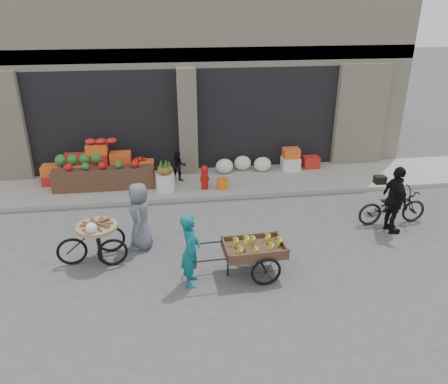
{
  "coord_description": "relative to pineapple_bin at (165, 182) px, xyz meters",
  "views": [
    {
      "loc": [
        -0.66,
        -7.8,
        5.11
      ],
      "look_at": [
        0.56,
        1.08,
        1.1
      ],
      "focal_mm": 35.0,
      "sensor_mm": 36.0,
      "label": 1
    }
  ],
  "objects": [
    {
      "name": "vendor_grey",
      "position": [
        -0.57,
        -2.79,
        0.39
      ],
      "size": [
        0.49,
        0.75,
        1.52
      ],
      "primitive_type": "imported",
      "rotation": [
        0.0,
        0.0,
        -1.56
      ],
      "color": "slate",
      "rests_on": "ground"
    },
    {
      "name": "right_bay_goods",
      "position": [
        3.36,
        1.1,
        0.04
      ],
      "size": [
        3.35,
        0.6,
        0.7
      ],
      "color": "silver",
      "rests_on": "sidewalk"
    },
    {
      "name": "orange_bucket",
      "position": [
        1.6,
        -0.1,
        -0.1
      ],
      "size": [
        0.32,
        0.32,
        0.3
      ],
      "primitive_type": "cylinder",
      "color": "orange",
      "rests_on": "sidewalk"
    },
    {
      "name": "fruit_display",
      "position": [
        -1.73,
        0.78,
        0.3
      ],
      "size": [
        3.1,
        1.12,
        1.24
      ],
      "color": "#B32318",
      "rests_on": "sidewalk"
    },
    {
      "name": "cyclist",
      "position": [
        5.26,
        -2.9,
        0.45
      ],
      "size": [
        0.42,
        0.97,
        1.64
      ],
      "primitive_type": "imported",
      "rotation": [
        0.0,
        0.0,
        1.59
      ],
      "color": "black",
      "rests_on": "ground"
    },
    {
      "name": "vendor_woman",
      "position": [
        0.43,
        -4.32,
        0.37
      ],
      "size": [
        0.45,
        0.6,
        1.49
      ],
      "primitive_type": "imported",
      "rotation": [
        0.0,
        0.0,
        1.38
      ],
      "color": "#0D6068",
      "rests_on": "ground"
    },
    {
      "name": "pineapple_bin",
      "position": [
        0.0,
        0.0,
        0.0
      ],
      "size": [
        0.52,
        0.52,
        0.5
      ],
      "primitive_type": "cylinder",
      "color": "silver",
      "rests_on": "sidewalk"
    },
    {
      "name": "bicycle",
      "position": [
        5.46,
        -2.5,
        0.08
      ],
      "size": [
        1.73,
        0.63,
        0.9
      ],
      "primitive_type": "imported",
      "rotation": [
        0.0,
        0.0,
        1.59
      ],
      "color": "black",
      "rests_on": "ground"
    },
    {
      "name": "fire_hydrant",
      "position": [
        1.1,
        -0.05,
        0.13
      ],
      "size": [
        0.22,
        0.22,
        0.71
      ],
      "color": "#A5140F",
      "rests_on": "sidewalk"
    },
    {
      "name": "seated_person",
      "position": [
        0.4,
        0.6,
        0.21
      ],
      "size": [
        0.51,
        0.43,
        0.93
      ],
      "primitive_type": "imported",
      "rotation": [
        0.0,
        0.0,
        0.17
      ],
      "color": "black",
      "rests_on": "sidewalk"
    },
    {
      "name": "ground",
      "position": [
        0.75,
        -3.6,
        -0.37
      ],
      "size": [
        80.0,
        80.0,
        0.0
      ],
      "primitive_type": "plane",
      "color": "#424244",
      "rests_on": "ground"
    },
    {
      "name": "building",
      "position": [
        0.75,
        4.43,
        3.0
      ],
      "size": [
        14.0,
        6.45,
        7.0
      ],
      "color": "beige",
      "rests_on": "ground"
    },
    {
      "name": "sidewalk",
      "position": [
        0.75,
        0.5,
        -0.31
      ],
      "size": [
        18.0,
        2.2,
        0.12
      ],
      "primitive_type": "cube",
      "color": "gray",
      "rests_on": "ground"
    },
    {
      "name": "tricycle_cart",
      "position": [
        -1.43,
        -3.24,
        0.2
      ],
      "size": [
        1.46,
        0.97,
        0.95
      ],
      "rotation": [
        0.0,
        0.0,
        0.16
      ],
      "color": "#9E7F51",
      "rests_on": "ground"
    },
    {
      "name": "banana_cart",
      "position": [
        1.64,
        -4.16,
        0.25
      ],
      "size": [
        2.08,
        0.94,
        0.85
      ],
      "rotation": [
        0.0,
        0.0,
        0.05
      ],
      "color": "brown",
      "rests_on": "ground"
    }
  ]
}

